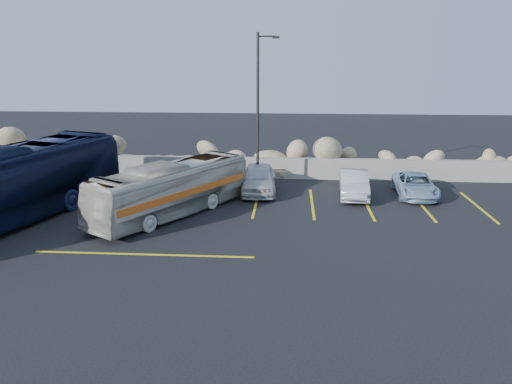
# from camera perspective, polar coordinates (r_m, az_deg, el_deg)

# --- Properties ---
(ground) EXTENTS (90.00, 90.00, 0.00)m
(ground) POSITION_cam_1_polar(r_m,az_deg,el_deg) (18.07, -9.84, -7.38)
(ground) COLOR black
(ground) RESTS_ON ground
(seawall) EXTENTS (60.00, 0.40, 1.20)m
(seawall) POSITION_cam_1_polar(r_m,az_deg,el_deg) (29.15, -4.40, 2.85)
(seawall) COLOR gray
(seawall) RESTS_ON ground
(riprap_pile) EXTENTS (54.00, 2.80, 2.60)m
(riprap_pile) POSITION_cam_1_polar(r_m,az_deg,el_deg) (30.17, -4.10, 4.65)
(riprap_pile) COLOR #9C8D66
(riprap_pile) RESTS_ON ground
(parking_lines) EXTENTS (18.16, 9.36, 0.01)m
(parking_lines) POSITION_cam_1_polar(r_m,az_deg,el_deg) (22.80, 4.93, -2.31)
(parking_lines) COLOR yellow
(parking_lines) RESTS_ON ground
(lamppost) EXTENTS (1.14, 0.18, 8.00)m
(lamppost) POSITION_cam_1_polar(r_m,az_deg,el_deg) (25.83, 0.32, 9.58)
(lamppost) COLOR #282624
(lamppost) RESTS_ON ground
(vintage_bus) EXTENTS (6.16, 8.22, 2.36)m
(vintage_bus) POSITION_cam_1_polar(r_m,az_deg,el_deg) (22.41, -9.57, 0.34)
(vintage_bus) COLOR beige
(vintage_bus) RESTS_ON ground
(tour_coach) EXTENTS (6.17, 12.17, 3.31)m
(tour_coach) POSITION_cam_1_polar(r_m,az_deg,el_deg) (23.37, -26.66, 0.71)
(tour_coach) COLOR #0F1734
(tour_coach) RESTS_ON ground
(car_a) EXTENTS (1.93, 4.39, 1.47)m
(car_a) POSITION_cam_1_polar(r_m,az_deg,el_deg) (25.85, 0.31, 1.57)
(car_a) COLOR silver
(car_a) RESTS_ON ground
(car_b) EXTENTS (1.66, 4.01, 1.29)m
(car_b) POSITION_cam_1_polar(r_m,az_deg,el_deg) (25.55, 11.15, 0.90)
(car_b) COLOR silver
(car_b) RESTS_ON ground
(car_d) EXTENTS (2.04, 4.11, 1.12)m
(car_d) POSITION_cam_1_polar(r_m,az_deg,el_deg) (26.46, 17.75, 0.75)
(car_d) COLOR #8AA9C4
(car_d) RESTS_ON ground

